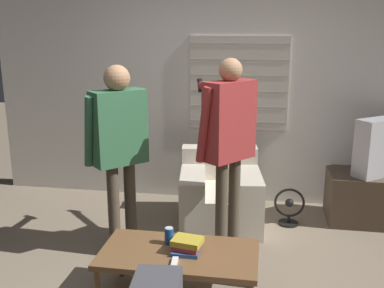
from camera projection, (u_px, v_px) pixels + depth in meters
name	position (u px, v px, depth m)	size (l,w,h in m)	color
wall_back	(221.00, 89.00, 4.96)	(5.20, 0.08, 2.55)	silver
armchair_beige	(220.00, 195.00, 4.53)	(0.89, 0.95, 0.72)	beige
coffee_table	(179.00, 256.00, 3.19)	(1.12, 0.59, 0.39)	brown
tv_stand	(378.00, 198.00, 4.55)	(0.99, 0.54, 0.51)	#4C3D2D
tv	(383.00, 146.00, 4.42)	(0.62, 0.54, 0.57)	#B2B2B7
person_left_standing	(119.00, 138.00, 3.72)	(0.51, 0.78, 1.64)	#4C4233
person_right_standing	(228.00, 133.00, 3.70)	(0.57, 0.84, 1.70)	#4C4233
book_stack	(187.00, 246.00, 3.15)	(0.23, 0.19, 0.10)	#284C89
soda_can	(169.00, 236.00, 3.28)	(0.07, 0.07, 0.13)	#194C9E
spare_remote	(175.00, 263.00, 3.01)	(0.05, 0.13, 0.02)	white
floor_fan	(289.00, 208.00, 4.50)	(0.30, 0.20, 0.38)	black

